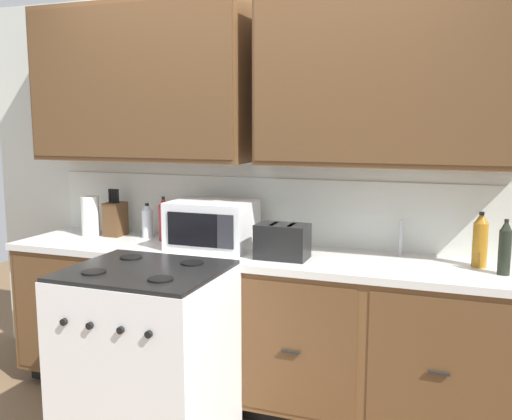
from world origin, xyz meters
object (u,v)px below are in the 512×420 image
(knife_block, at_px, (115,218))
(bottle_amber, at_px, (480,240))
(bottle_dark, at_px, (505,248))
(bottle_red, at_px, (164,219))
(toaster, at_px, (282,241))
(stove_range, at_px, (147,359))
(microwave, at_px, (212,225))
(paper_towel_roll, at_px, (90,216))
(bottle_clear, at_px, (147,221))

(knife_block, height_order, bottle_amber, knife_block)
(bottle_dark, height_order, bottle_red, bottle_red)
(toaster, height_order, bottle_red, bottle_red)
(bottle_red, bearing_deg, stove_range, -67.42)
(stove_range, height_order, knife_block, knife_block)
(toaster, bearing_deg, bottle_dark, 2.66)
(microwave, distance_m, paper_towel_roll, 0.91)
(bottle_dark, xyz_separation_m, bottle_red, (-1.96, 0.14, 0.00))
(stove_range, xyz_separation_m, bottle_amber, (1.54, 0.71, 0.58))
(bottle_clear, distance_m, bottle_red, 0.16)
(stove_range, relative_size, bottle_dark, 3.46)
(stove_range, xyz_separation_m, knife_block, (-0.69, 0.77, 0.56))
(bottle_clear, relative_size, bottle_red, 0.80)
(bottle_clear, bearing_deg, stove_range, -59.93)
(bottle_clear, height_order, bottle_red, bottle_red)
(toaster, distance_m, knife_block, 1.25)
(microwave, bearing_deg, stove_range, -95.90)
(bottle_dark, bearing_deg, knife_block, 175.54)
(bottle_clear, xyz_separation_m, bottle_red, (0.15, -0.06, 0.03))
(knife_block, distance_m, paper_towel_roll, 0.16)
(stove_range, xyz_separation_m, bottle_red, (-0.31, 0.73, 0.58))
(bottle_dark, bearing_deg, stove_range, -160.31)
(stove_range, relative_size, toaster, 3.39)
(bottle_dark, relative_size, bottle_amber, 0.96)
(microwave, relative_size, bottle_dark, 1.75)
(paper_towel_roll, relative_size, bottle_dark, 0.95)
(microwave, bearing_deg, knife_block, 170.65)
(stove_range, bearing_deg, bottle_clear, 120.07)
(bottle_dark, xyz_separation_m, bottle_clear, (-2.11, 0.20, -0.02))
(knife_block, relative_size, bottle_red, 1.10)
(knife_block, bearing_deg, microwave, -9.35)
(microwave, bearing_deg, toaster, -13.16)
(stove_range, xyz_separation_m, bottle_clear, (-0.46, 0.79, 0.55))
(bottle_dark, bearing_deg, paper_towel_roll, 177.11)
(toaster, bearing_deg, bottle_clear, 165.87)
(stove_range, bearing_deg, bottle_amber, 24.72)
(knife_block, distance_m, bottle_red, 0.39)
(stove_range, height_order, bottle_amber, bottle_amber)
(toaster, xyz_separation_m, bottle_amber, (1.01, 0.17, 0.04))
(stove_range, xyz_separation_m, paper_towel_roll, (-0.84, 0.72, 0.57))
(paper_towel_roll, bearing_deg, bottle_amber, -0.17)
(toaster, bearing_deg, stove_range, -134.90)
(bottle_dark, bearing_deg, bottle_amber, 132.56)
(knife_block, bearing_deg, bottle_clear, 3.96)
(microwave, height_order, paper_towel_roll, microwave)
(toaster, height_order, bottle_clear, bottle_clear)
(toaster, height_order, bottle_amber, bottle_amber)
(stove_range, bearing_deg, paper_towel_roll, 139.59)
(paper_towel_roll, xyz_separation_m, bottle_red, (0.54, 0.02, 0.01))
(stove_range, height_order, paper_towel_roll, paper_towel_roll)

